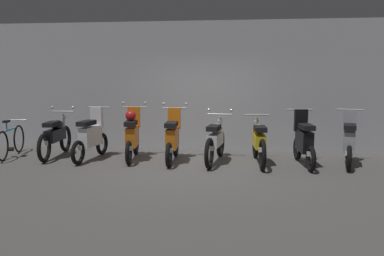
{
  "coord_description": "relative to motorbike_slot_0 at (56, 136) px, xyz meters",
  "views": [
    {
      "loc": [
        1.25,
        -8.49,
        2.0
      ],
      "look_at": [
        -0.05,
        0.71,
        0.75
      ],
      "focal_mm": 39.62,
      "sensor_mm": 36.0,
      "label": 1
    }
  ],
  "objects": [
    {
      "name": "ground_plane",
      "position": [
        3.31,
        -0.81,
        -0.49
      ],
      "size": [
        80.0,
        80.0,
        0.0
      ],
      "primitive_type": "plane",
      "color": "#565451"
    },
    {
      "name": "back_wall",
      "position": [
        3.31,
        1.56,
        1.13
      ],
      "size": [
        16.0,
        0.3,
        3.25
      ],
      "primitive_type": "cube",
      "color": "#ADADB2",
      "rests_on": "ground"
    },
    {
      "name": "motorbike_slot_0",
      "position": [
        0.0,
        0.0,
        0.0
      ],
      "size": [
        0.59,
        1.95,
        1.15
      ],
      "color": "black",
      "rests_on": "ground"
    },
    {
      "name": "motorbike_slot_1",
      "position": [
        0.95,
        -0.19,
        0.03
      ],
      "size": [
        0.56,
        1.68,
        1.18
      ],
      "color": "black",
      "rests_on": "ground"
    },
    {
      "name": "motorbike_slot_2",
      "position": [
        1.89,
        -0.09,
        0.08
      ],
      "size": [
        0.58,
        1.68,
        1.29
      ],
      "color": "black",
      "rests_on": "ground"
    },
    {
      "name": "motorbike_slot_3",
      "position": [
        2.84,
        -0.18,
        0.04
      ],
      "size": [
        0.59,
        1.68,
        1.29
      ],
      "color": "black",
      "rests_on": "ground"
    },
    {
      "name": "motorbike_slot_4",
      "position": [
        3.79,
        -0.13,
        0.0
      ],
      "size": [
        0.59,
        1.95,
        1.15
      ],
      "color": "black",
      "rests_on": "ground"
    },
    {
      "name": "motorbike_slot_5",
      "position": [
        4.73,
        -0.13,
        -0.0
      ],
      "size": [
        0.56,
        1.95,
        1.03
      ],
      "color": "black",
      "rests_on": "ground"
    },
    {
      "name": "motorbike_slot_6",
      "position": [
        5.67,
        -0.17,
        0.03
      ],
      "size": [
        0.56,
        1.68,
        1.18
      ],
      "color": "black",
      "rests_on": "ground"
    },
    {
      "name": "motorbike_slot_7",
      "position": [
        6.63,
        -0.01,
        0.03
      ],
      "size": [
        0.57,
        1.67,
        1.18
      ],
      "color": "black",
      "rests_on": "ground"
    },
    {
      "name": "bicycle",
      "position": [
        -1.03,
        -0.18,
        -0.13
      ],
      "size": [
        0.51,
        1.71,
        0.89
      ],
      "color": "black",
      "rests_on": "ground"
    }
  ]
}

